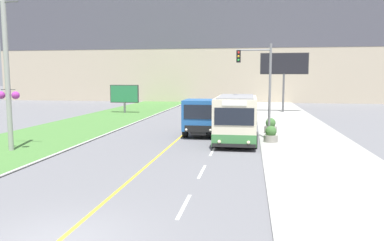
{
  "coord_description": "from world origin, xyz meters",
  "views": [
    {
      "loc": [
        4.85,
        -8.5,
        4.23
      ],
      "look_at": [
        1.1,
        15.44,
        1.4
      ],
      "focal_mm": 35.0,
      "sensor_mm": 36.0,
      "label": 1
    }
  ],
  "objects_px": {
    "city_bus": "(236,119)",
    "planter_round_near": "(271,135)",
    "car_distant": "(242,107)",
    "billboard_small": "(124,94)",
    "billboard_large": "(284,66)",
    "dump_truck": "(202,117)",
    "planter_round_second": "(271,126)",
    "traffic_light_mast": "(260,80)",
    "utility_pole_near": "(7,72)"
  },
  "relations": [
    {
      "from": "city_bus",
      "to": "planter_round_near",
      "type": "xyz_separation_m",
      "value": [
        2.22,
        0.27,
        -1.0
      ]
    },
    {
      "from": "car_distant",
      "to": "billboard_small",
      "type": "bearing_deg",
      "value": -168.28
    },
    {
      "from": "billboard_large",
      "to": "dump_truck",
      "type": "bearing_deg",
      "value": -111.02
    },
    {
      "from": "city_bus",
      "to": "planter_round_second",
      "type": "height_order",
      "value": "city_bus"
    },
    {
      "from": "car_distant",
      "to": "traffic_light_mast",
      "type": "relative_size",
      "value": 0.68
    },
    {
      "from": "traffic_light_mast",
      "to": "billboard_large",
      "type": "distance_m",
      "value": 20.99
    },
    {
      "from": "traffic_light_mast",
      "to": "planter_round_second",
      "type": "xyz_separation_m",
      "value": [
        0.89,
        3.26,
        -3.46
      ]
    },
    {
      "from": "car_distant",
      "to": "billboard_large",
      "type": "height_order",
      "value": "billboard_large"
    },
    {
      "from": "city_bus",
      "to": "billboard_large",
      "type": "bearing_deg",
      "value": 77.65
    },
    {
      "from": "utility_pole_near",
      "to": "billboard_small",
      "type": "xyz_separation_m",
      "value": [
        -1.08,
        22.88,
        -2.31
      ]
    },
    {
      "from": "billboard_small",
      "to": "planter_round_second",
      "type": "height_order",
      "value": "billboard_small"
    },
    {
      "from": "planter_round_second",
      "to": "city_bus",
      "type": "bearing_deg",
      "value": -119.46
    },
    {
      "from": "billboard_large",
      "to": "planter_round_second",
      "type": "xyz_separation_m",
      "value": [
        -2.34,
        -17.43,
        -4.94
      ]
    },
    {
      "from": "dump_truck",
      "to": "billboard_large",
      "type": "height_order",
      "value": "billboard_large"
    },
    {
      "from": "traffic_light_mast",
      "to": "planter_round_second",
      "type": "relative_size",
      "value": 5.74
    },
    {
      "from": "billboard_small",
      "to": "planter_round_second",
      "type": "relative_size",
      "value": 3.09
    },
    {
      "from": "city_bus",
      "to": "traffic_light_mast",
      "type": "height_order",
      "value": "traffic_light_mast"
    },
    {
      "from": "utility_pole_near",
      "to": "billboard_small",
      "type": "height_order",
      "value": "utility_pole_near"
    },
    {
      "from": "traffic_light_mast",
      "to": "billboard_small",
      "type": "xyz_separation_m",
      "value": [
        -15.28,
        17.27,
        -1.84
      ]
    },
    {
      "from": "city_bus",
      "to": "car_distant",
      "type": "xyz_separation_m",
      "value": [
        -0.08,
        21.12,
        -0.85
      ]
    },
    {
      "from": "utility_pole_near",
      "to": "dump_truck",
      "type": "bearing_deg",
      "value": 35.91
    },
    {
      "from": "car_distant",
      "to": "utility_pole_near",
      "type": "distance_m",
      "value": 28.89
    },
    {
      "from": "dump_truck",
      "to": "traffic_light_mast",
      "type": "distance_m",
      "value": 5.17
    },
    {
      "from": "billboard_small",
      "to": "utility_pole_near",
      "type": "bearing_deg",
      "value": -87.29
    },
    {
      "from": "dump_truck",
      "to": "planter_round_second",
      "type": "relative_size",
      "value": 6.13
    },
    {
      "from": "billboard_large",
      "to": "traffic_light_mast",
      "type": "bearing_deg",
      "value": -98.89
    },
    {
      "from": "billboard_large",
      "to": "utility_pole_near",
      "type": "bearing_deg",
      "value": -123.55
    },
    {
      "from": "utility_pole_near",
      "to": "planter_round_second",
      "type": "bearing_deg",
      "value": 30.43
    },
    {
      "from": "planter_round_near",
      "to": "utility_pole_near",
      "type": "bearing_deg",
      "value": -161.88
    },
    {
      "from": "dump_truck",
      "to": "city_bus",
      "type": "bearing_deg",
      "value": -47.39
    },
    {
      "from": "city_bus",
      "to": "utility_pole_near",
      "type": "distance_m",
      "value": 13.81
    },
    {
      "from": "billboard_large",
      "to": "billboard_small",
      "type": "relative_size",
      "value": 2.05
    },
    {
      "from": "billboard_large",
      "to": "city_bus",
      "type": "bearing_deg",
      "value": -102.35
    },
    {
      "from": "billboard_small",
      "to": "billboard_large",
      "type": "bearing_deg",
      "value": 10.46
    },
    {
      "from": "utility_pole_near",
      "to": "planter_round_second",
      "type": "height_order",
      "value": "utility_pole_near"
    },
    {
      "from": "traffic_light_mast",
      "to": "planter_round_second",
      "type": "distance_m",
      "value": 4.84
    },
    {
      "from": "utility_pole_near",
      "to": "traffic_light_mast",
      "type": "relative_size",
      "value": 1.49
    },
    {
      "from": "city_bus",
      "to": "traffic_light_mast",
      "type": "xyz_separation_m",
      "value": [
        1.52,
        1.01,
        2.49
      ]
    },
    {
      "from": "car_distant",
      "to": "planter_round_near",
      "type": "xyz_separation_m",
      "value": [
        2.3,
        -20.84,
        -0.15
      ]
    },
    {
      "from": "city_bus",
      "to": "utility_pole_near",
      "type": "bearing_deg",
      "value": -160.06
    },
    {
      "from": "car_distant",
      "to": "utility_pole_near",
      "type": "relative_size",
      "value": 0.45
    },
    {
      "from": "dump_truck",
      "to": "billboard_large",
      "type": "xyz_separation_m",
      "value": [
        7.28,
        18.94,
        4.17
      ]
    },
    {
      "from": "billboard_small",
      "to": "dump_truck",
      "type": "bearing_deg",
      "value": -54.1
    },
    {
      "from": "city_bus",
      "to": "dump_truck",
      "type": "distance_m",
      "value": 3.74
    },
    {
      "from": "dump_truck",
      "to": "car_distant",
      "type": "relative_size",
      "value": 1.58
    },
    {
      "from": "planter_round_near",
      "to": "billboard_small",
      "type": "bearing_deg",
      "value": 131.61
    },
    {
      "from": "billboard_large",
      "to": "car_distant",
      "type": "bearing_deg",
      "value": -173.2
    },
    {
      "from": "billboard_large",
      "to": "planter_round_second",
      "type": "bearing_deg",
      "value": -97.65
    },
    {
      "from": "dump_truck",
      "to": "billboard_small",
      "type": "height_order",
      "value": "billboard_small"
    },
    {
      "from": "city_bus",
      "to": "car_distant",
      "type": "height_order",
      "value": "city_bus"
    }
  ]
}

